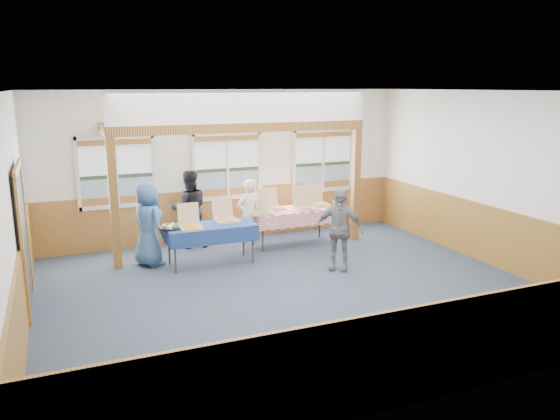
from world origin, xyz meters
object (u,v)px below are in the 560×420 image
object	(u,v)px
woman_black	(189,209)
man_blue	(148,224)
table_left	(210,228)
person_grey	(339,229)
woman_white	(249,215)
table_right	(293,212)

from	to	relation	value
woman_black	man_blue	world-z (taller)	woman_black
table_left	woman_black	world-z (taller)	woman_black
man_blue	person_grey	xyz separation A→B (m)	(3.13, -1.57, -0.04)
table_left	person_grey	xyz separation A→B (m)	(2.05, -1.18, 0.06)
woman_white	woman_black	xyz separation A→B (m)	(-1.07, 0.66, 0.07)
person_grey	table_right	bearing A→B (deg)	132.39
table_left	man_blue	distance (m)	1.15
man_blue	person_grey	bearing A→B (deg)	-141.50
woman_black	person_grey	xyz separation A→B (m)	(2.15, -2.45, -0.05)
woman_white	man_blue	size ratio (longest dim) A/B	0.93
woman_black	table_right	bearing A→B (deg)	167.09
woman_white	person_grey	world-z (taller)	person_grey
table_right	woman_black	world-z (taller)	woman_black
table_right	table_left	bearing A→B (deg)	-151.76
woman_white	woman_black	bearing A→B (deg)	-42.25
table_right	woman_white	bearing A→B (deg)	-169.19
table_right	man_blue	size ratio (longest dim) A/B	1.18
woman_white	person_grey	size ratio (longest dim) A/B	0.98
table_left	woman_white	world-z (taller)	woman_white
person_grey	woman_white	bearing A→B (deg)	159.77
man_blue	woman_black	bearing A→B (deg)	-72.94
table_left	woman_white	distance (m)	1.15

